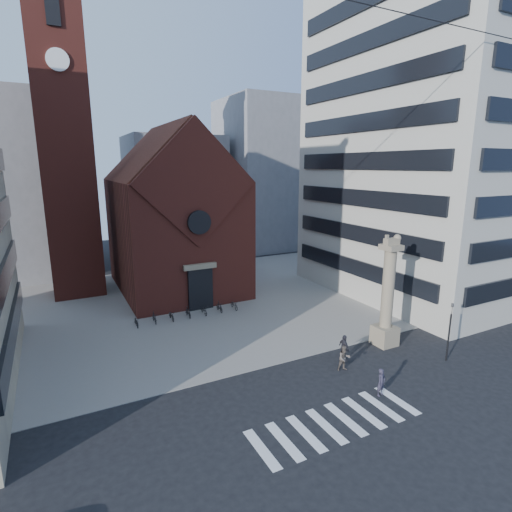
{
  "coord_description": "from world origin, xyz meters",
  "views": [
    {
      "loc": [
        -12.04,
        -17.92,
        13.57
      ],
      "look_at": [
        1.39,
        8.0,
        6.94
      ],
      "focal_mm": 28.0,
      "sensor_mm": 36.0,
      "label": 1
    }
  ],
  "objects_px": {
    "pedestrian_2": "(344,348)",
    "lion_column": "(387,302)",
    "pedestrian_0": "(381,382)",
    "traffic_light": "(449,330)",
    "scooter_0": "(137,321)",
    "pedestrian_1": "(344,358)"
  },
  "relations": [
    {
      "from": "pedestrian_2",
      "to": "lion_column",
      "type": "bearing_deg",
      "value": -75.8
    },
    {
      "from": "lion_column",
      "to": "pedestrian_0",
      "type": "bearing_deg",
      "value": -136.38
    },
    {
      "from": "lion_column",
      "to": "traffic_light",
      "type": "height_order",
      "value": "lion_column"
    },
    {
      "from": "traffic_light",
      "to": "scooter_0",
      "type": "xyz_separation_m",
      "value": [
        -18.37,
        16.39,
        -1.81
      ]
    },
    {
      "from": "traffic_light",
      "to": "pedestrian_2",
      "type": "height_order",
      "value": "traffic_light"
    },
    {
      "from": "traffic_light",
      "to": "pedestrian_1",
      "type": "relative_size",
      "value": 2.44
    },
    {
      "from": "lion_column",
      "to": "pedestrian_1",
      "type": "xyz_separation_m",
      "value": [
        -5.4,
        -1.73,
        -2.57
      ]
    },
    {
      "from": "pedestrian_2",
      "to": "pedestrian_0",
      "type": "bearing_deg",
      "value": 175.34
    },
    {
      "from": "pedestrian_0",
      "to": "traffic_light",
      "type": "bearing_deg",
      "value": -4.92
    },
    {
      "from": "lion_column",
      "to": "pedestrian_0",
      "type": "relative_size",
      "value": 5.05
    },
    {
      "from": "pedestrian_2",
      "to": "scooter_0",
      "type": "distance_m",
      "value": 17.62
    },
    {
      "from": "pedestrian_0",
      "to": "pedestrian_1",
      "type": "height_order",
      "value": "pedestrian_1"
    },
    {
      "from": "pedestrian_0",
      "to": "scooter_0",
      "type": "height_order",
      "value": "pedestrian_0"
    },
    {
      "from": "lion_column",
      "to": "scooter_0",
      "type": "relative_size",
      "value": 5.3
    },
    {
      "from": "pedestrian_0",
      "to": "pedestrian_1",
      "type": "distance_m",
      "value": 3.41
    },
    {
      "from": "traffic_light",
      "to": "scooter_0",
      "type": "distance_m",
      "value": 24.69
    },
    {
      "from": "pedestrian_1",
      "to": "pedestrian_2",
      "type": "bearing_deg",
      "value": 66.13
    },
    {
      "from": "pedestrian_1",
      "to": "scooter_0",
      "type": "bearing_deg",
      "value": 142.79
    },
    {
      "from": "traffic_light",
      "to": "pedestrian_2",
      "type": "distance_m",
      "value": 7.44
    },
    {
      "from": "lion_column",
      "to": "pedestrian_0",
      "type": "xyz_separation_m",
      "value": [
        -5.39,
        -5.14,
        -2.6
      ]
    },
    {
      "from": "pedestrian_0",
      "to": "pedestrian_2",
      "type": "relative_size",
      "value": 0.9
    },
    {
      "from": "pedestrian_0",
      "to": "pedestrian_1",
      "type": "relative_size",
      "value": 0.97
    }
  ]
}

